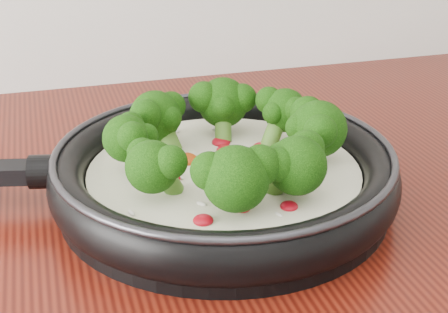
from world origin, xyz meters
name	(u,v)px	position (x,y,z in m)	size (l,w,h in m)	color
skillet	(222,168)	(-0.10, 1.07, 0.94)	(0.58, 0.43, 0.10)	black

